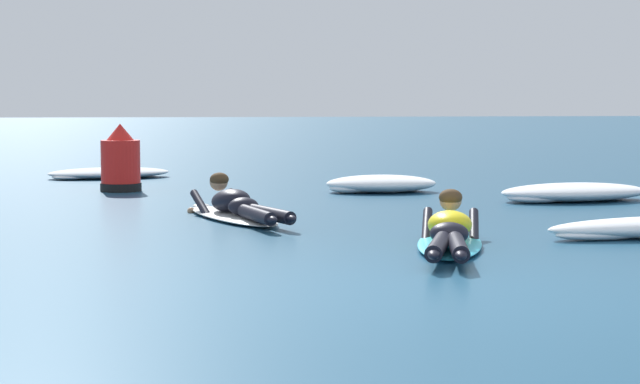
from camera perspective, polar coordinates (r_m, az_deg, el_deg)
name	(u,v)px	position (r m, az deg, el deg)	size (l,w,h in m)	color
ground_plane	(281,181)	(17.65, -2.06, 0.56)	(120.00, 120.00, 0.00)	navy
surfer_near	(450,234)	(9.79, 6.78, -2.17)	(1.13, 2.62, 0.54)	#2DB2D1
surfer_far	(236,208)	(12.08, -4.43, -0.83)	(1.20, 2.66, 0.54)	white
whitewater_front	(574,193)	(14.65, 13.15, -0.03)	(2.14, 1.24, 0.24)	white
whitewater_mid_right	(109,173)	(18.69, -10.95, 0.98)	(2.23, 1.52, 0.18)	white
whitewater_far_band	(381,184)	(15.61, 3.22, 0.41)	(1.64, 1.01, 0.25)	white
channel_marker_buoy	(121,165)	(15.99, -10.37, 1.42)	(0.59, 0.59, 0.98)	red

